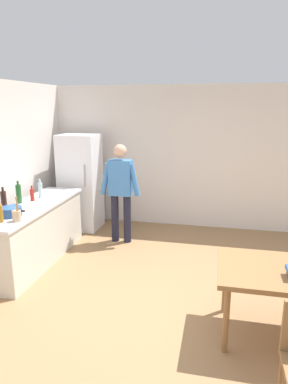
{
  "coord_description": "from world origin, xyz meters",
  "views": [
    {
      "loc": [
        0.66,
        -3.64,
        2.33
      ],
      "look_at": [
        -0.36,
        0.99,
        1.13
      ],
      "focal_mm": 32.46,
      "sensor_mm": 36.0,
      "label": 1
    }
  ],
  "objects": [
    {
      "name": "ground_plane",
      "position": [
        0.0,
        0.0,
        0.0
      ],
      "size": [
        14.0,
        14.0,
        0.0
      ],
      "primitive_type": "plane",
      "color": "#936D47"
    },
    {
      "name": "wall_back",
      "position": [
        0.0,
        3.0,
        1.35
      ],
      "size": [
        6.4,
        0.12,
        2.7
      ],
      "primitive_type": "cube",
      "color": "silver",
      "rests_on": "ground_plane"
    },
    {
      "name": "kitchen_counter",
      "position": [
        -2.0,
        0.8,
        0.45
      ],
      "size": [
        0.64,
        2.2,
        0.9
      ],
      "color": "beige",
      "rests_on": "ground_plane"
    },
    {
      "name": "refrigerator",
      "position": [
        -1.9,
        2.4,
        0.9
      ],
      "size": [
        0.7,
        0.67,
        1.8
      ],
      "color": "white",
      "rests_on": "ground_plane"
    },
    {
      "name": "person",
      "position": [
        -0.95,
        1.85,
        0.98
      ],
      "size": [
        0.7,
        0.22,
        1.7
      ],
      "color": "#1E1E2D",
      "rests_on": "ground_plane"
    },
    {
      "name": "cooking_pot",
      "position": [
        -1.99,
        0.26,
        0.96
      ],
      "size": [
        0.4,
        0.28,
        0.12
      ],
      "color": "#285193",
      "rests_on": "kitchen_counter"
    },
    {
      "name": "utensil_jar",
      "position": [
        -1.8,
        0.07,
        0.98
      ],
      "size": [
        0.11,
        0.11,
        0.32
      ],
      "color": "tan",
      "rests_on": "kitchen_counter"
    },
    {
      "name": "bottle_water_clear",
      "position": [
        -2.08,
        1.2,
        1.03
      ],
      "size": [
        0.07,
        0.07,
        0.3
      ],
      "color": "silver",
      "rests_on": "kitchen_counter"
    },
    {
      "name": "bottle_sauce_red",
      "position": [
        -2.11,
        1.0,
        1.0
      ],
      "size": [
        0.06,
        0.06,
        0.24
      ],
      "color": "#B22319",
      "rests_on": "kitchen_counter"
    },
    {
      "name": "bottle_wine_dark",
      "position": [
        -2.21,
        0.44,
        1.05
      ],
      "size": [
        0.08,
        0.08,
        0.34
      ],
      "color": "black",
      "rests_on": "kitchen_counter"
    },
    {
      "name": "bottle_oil_amber",
      "position": [
        -1.97,
        -0.0,
        1.02
      ],
      "size": [
        0.06,
        0.06,
        0.28
      ],
      "color": "#996619",
      "rests_on": "kitchen_counter"
    },
    {
      "name": "bottle_wine_green",
      "position": [
        -2.23,
        0.84,
        1.05
      ],
      "size": [
        0.08,
        0.08,
        0.34
      ],
      "color": "#1E5123",
      "rests_on": "kitchen_counter"
    }
  ]
}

